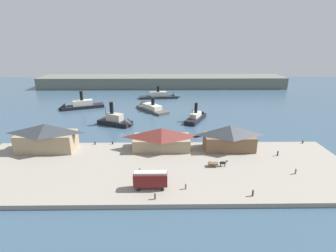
% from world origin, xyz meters
% --- Properties ---
extents(ground_plane, '(320.00, 320.00, 0.00)m').
position_xyz_m(ground_plane, '(0.00, 0.00, 0.00)').
color(ground_plane, '#385166').
extents(quay_promenade, '(110.00, 36.00, 1.20)m').
position_xyz_m(quay_promenade, '(0.00, -22.00, 0.60)').
color(quay_promenade, gray).
rests_on(quay_promenade, ground).
extents(seawall_edge, '(110.00, 0.80, 1.00)m').
position_xyz_m(seawall_edge, '(0.00, -3.60, 0.50)').
color(seawall_edge, slate).
rests_on(seawall_edge, ground).
extents(ferry_shed_customs_shed, '(18.27, 8.88, 8.92)m').
position_xyz_m(ferry_shed_customs_shed, '(-36.68, -9.65, 5.73)').
color(ferry_shed_customs_shed, '#998466').
rests_on(ferry_shed_customs_shed, quay_promenade).
extents(ferry_shed_west_terminal, '(18.72, 9.07, 7.17)m').
position_xyz_m(ferry_shed_west_terminal, '(0.55, -9.08, 4.85)').
color(ferry_shed_west_terminal, '#998466').
rests_on(ferry_shed_west_terminal, quay_promenade).
extents(ferry_shed_east_terminal, '(16.37, 8.33, 8.20)m').
position_xyz_m(ferry_shed_east_terminal, '(22.64, -9.71, 5.37)').
color(ferry_shed_east_terminal, brown).
rests_on(ferry_shed_east_terminal, quay_promenade).
extents(street_tram, '(8.22, 2.67, 4.51)m').
position_xyz_m(street_tram, '(-1.92, -33.29, 3.81)').
color(street_tram, maroon).
rests_on(street_tram, quay_promenade).
extents(horse_cart, '(5.61, 1.63, 1.87)m').
position_xyz_m(horse_cart, '(16.44, -22.01, 2.12)').
color(horse_cart, brown).
rests_on(horse_cart, quay_promenade).
extents(pedestrian_by_tram, '(0.44, 0.44, 1.78)m').
position_xyz_m(pedestrian_by_tram, '(22.09, -36.95, 2.01)').
color(pedestrian_by_tram, '#4C3D33').
rests_on(pedestrian_by_tram, quay_promenade).
extents(pedestrian_walking_east, '(0.39, 0.39, 1.57)m').
position_xyz_m(pedestrian_walking_east, '(-5.24, -25.52, 1.92)').
color(pedestrian_walking_east, '#6B5B4C').
rests_on(pedestrian_walking_east, quay_promenade).
extents(pedestrian_at_waters_edge, '(0.39, 0.39, 1.58)m').
position_xyz_m(pedestrian_at_waters_edge, '(6.67, -33.76, 1.92)').
color(pedestrian_at_waters_edge, '#6B5B4C').
rests_on(pedestrian_at_waters_edge, quay_promenade).
extents(pedestrian_standing_center, '(0.43, 0.43, 1.74)m').
position_xyz_m(pedestrian_standing_center, '(36.80, -15.13, 1.99)').
color(pedestrian_standing_center, '#232328').
rests_on(pedestrian_standing_center, quay_promenade).
extents(pedestrian_near_cart, '(0.41, 0.41, 1.66)m').
position_xyz_m(pedestrian_near_cart, '(-0.66, -37.89, 1.96)').
color(pedestrian_near_cart, '#3D4C42').
rests_on(pedestrian_near_cart, quay_promenade).
extents(pedestrian_near_west_shed, '(0.41, 0.41, 1.65)m').
position_xyz_m(pedestrian_near_west_shed, '(36.97, -26.66, 1.95)').
color(pedestrian_near_west_shed, '#6B5B4C').
rests_on(pedestrian_near_west_shed, quay_promenade).
extents(mooring_post_center_west, '(0.44, 0.44, 0.90)m').
position_xyz_m(mooring_post_center_west, '(-16.41, -5.16, 1.65)').
color(mooring_post_center_west, black).
rests_on(mooring_post_center_west, quay_promenade).
extents(mooring_post_east, '(0.44, 0.44, 0.90)m').
position_xyz_m(mooring_post_east, '(49.68, -5.16, 1.65)').
color(mooring_post_east, black).
rests_on(mooring_post_east, quay_promenade).
extents(mooring_post_center_east, '(0.44, 0.44, 0.90)m').
position_xyz_m(mooring_post_center_east, '(-22.43, -5.26, 1.65)').
color(mooring_post_center_east, black).
rests_on(mooring_post_center_east, quay_promenade).
extents(ferry_departing_north, '(18.53, 21.62, 9.18)m').
position_xyz_m(ferry_departing_north, '(-6.66, 44.37, 1.20)').
color(ferry_departing_north, '#514C47').
rests_on(ferry_departing_north, ground).
extents(ferry_approaching_west, '(23.89, 13.72, 11.15)m').
position_xyz_m(ferry_approaching_west, '(-44.55, 46.80, 1.49)').
color(ferry_approaching_west, black).
rests_on(ferry_approaching_west, ground).
extents(ferry_outer_harbor, '(16.95, 11.54, 11.55)m').
position_xyz_m(ferry_outer_harbor, '(-18.56, 19.05, 1.83)').
color(ferry_outer_harbor, black).
rests_on(ferry_outer_harbor, ground).
extents(ferry_near_quay, '(11.93, 17.67, 9.65)m').
position_xyz_m(ferry_near_quay, '(16.43, 26.24, 1.46)').
color(ferry_near_quay, black).
rests_on(ferry_near_quay, ground).
extents(ferry_approaching_east, '(25.96, 8.16, 9.40)m').
position_xyz_m(ferry_approaching_east, '(1.13, 71.55, 1.27)').
color(ferry_approaching_east, '#23282D').
rests_on(ferry_approaching_east, ground).
extents(far_headland, '(180.00, 24.00, 8.00)m').
position_xyz_m(far_headland, '(0.00, 110.00, 4.00)').
color(far_headland, '#60665B').
rests_on(far_headland, ground).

